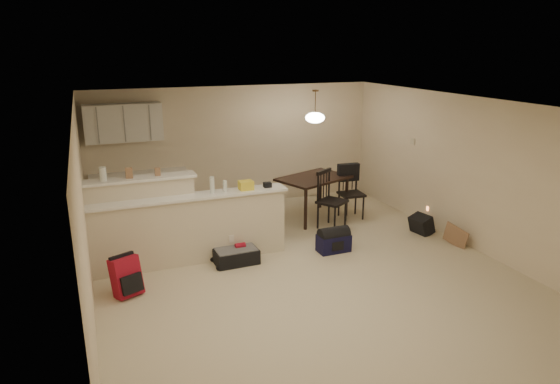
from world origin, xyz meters
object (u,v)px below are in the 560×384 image
dining_table (314,182)px  suitcase (236,256)px  pendant_lamp (315,117)px  red_backpack (126,276)px  navy_duffel (334,243)px  dining_chair_near (332,200)px  dining_chair_far (351,193)px  black_daypack (421,225)px

dining_table → suitcase: dining_table is taller
pendant_lamp → red_backpack: pendant_lamp is taller
dining_table → navy_duffel: dining_table is taller
dining_chair_near → red_backpack: 4.03m
dining_chair_far → navy_duffel: 1.79m
pendant_lamp → dining_chair_far: size_ratio=0.60×
dining_table → black_daypack: size_ratio=4.20×
dining_table → dining_chair_far: size_ratio=1.51×
dining_chair_near → suitcase: size_ratio=1.63×
dining_chair_far → suitcase: (-2.72, -1.22, -0.40)m
dining_chair_near → navy_duffel: 1.18m
navy_duffel → pendant_lamp: bearing=75.6°
pendant_lamp → dining_chair_far: (0.69, -0.26, -1.47)m
dining_table → red_backpack: (-3.71, -1.95, -0.46)m
suitcase → navy_duffel: 1.64m
dining_table → dining_chair_near: 0.67m
red_backpack → navy_duffel: size_ratio=1.02×
pendant_lamp → suitcase: pendant_lamp is taller
dining_table → pendant_lamp: size_ratio=2.52×
dining_table → pendant_lamp: 1.26m
pendant_lamp → suitcase: size_ratio=0.93×
dining_chair_far → dining_chair_near: bearing=-144.7°
dining_table → dining_chair_near: size_ratio=1.44×
dining_chair_near → black_daypack: (1.38, -0.86, -0.38)m
dining_table → navy_duffel: size_ratio=2.95×
pendant_lamp → suitcase: (-2.03, -1.49, -1.88)m
pendant_lamp → black_daypack: pendant_lamp is taller
dining_table → suitcase: (-2.03, -1.49, -0.62)m
dining_chair_far → navy_duffel: dining_chair_far is taller
pendant_lamp → red_backpack: 4.53m
red_backpack → navy_duffel: bearing=-18.1°
dining_table → navy_duffel: (-0.40, -1.64, -0.59)m
dining_chair_near → pendant_lamp: bearing=65.7°
dining_chair_far → dining_table: bearing=163.3°
pendant_lamp → dining_chair_near: (0.08, -0.63, -1.45)m
black_daypack → dining_chair_near: bearing=49.3°
dining_chair_far → red_backpack: 4.72m
dining_chair_near → navy_duffel: bearing=-147.0°
dining_chair_near → dining_chair_far: 0.71m
dining_chair_far → red_backpack: (-4.41, -1.68, -0.25)m
dining_table → dining_chair_near: (0.08, -0.63, -0.19)m
dining_chair_near → black_daypack: dining_chair_near is taller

